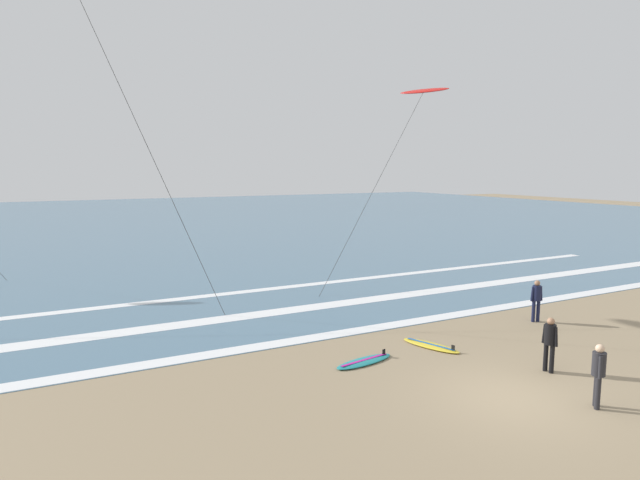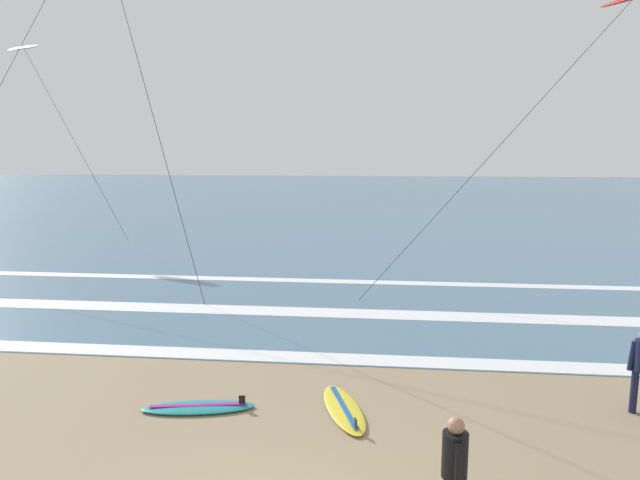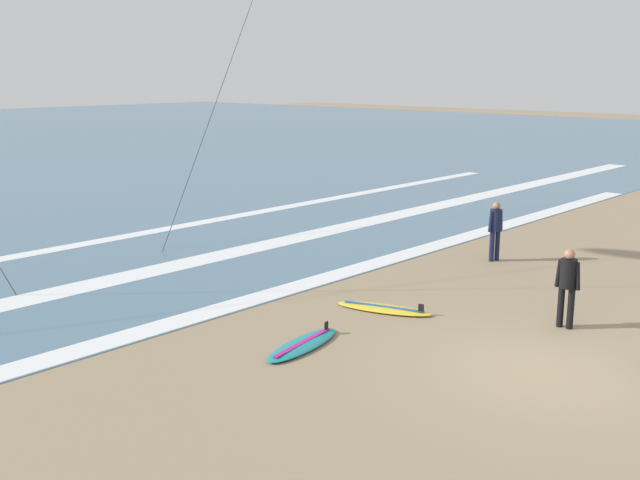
{
  "view_description": "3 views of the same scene",
  "coord_description": "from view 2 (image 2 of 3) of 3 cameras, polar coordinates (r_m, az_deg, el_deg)",
  "views": [
    {
      "loc": [
        -10.5,
        -9.46,
        5.83
      ],
      "look_at": [
        -2.17,
        6.42,
        3.43
      ],
      "focal_mm": 30.61,
      "sensor_mm": 36.0,
      "label": 1
    },
    {
      "loc": [
        1.3,
        -5.78,
        4.82
      ],
      "look_at": [
        0.15,
        5.06,
        3.06
      ],
      "focal_mm": 31.73,
      "sensor_mm": 36.0,
      "label": 2
    },
    {
      "loc": [
        -11.41,
        -5.23,
        4.96
      ],
      "look_at": [
        -2.54,
        2.95,
        2.24
      ],
      "focal_mm": 42.16,
      "sensor_mm": 36.0,
      "label": 3
    }
  ],
  "objects": [
    {
      "name": "ocean_surface",
      "position": [
        57.29,
        4.73,
        4.32
      ],
      "size": [
        140.0,
        90.0,
        0.01
      ],
      "primitive_type": "cube",
      "color": "slate",
      "rests_on": "ground"
    },
    {
      "name": "wave_foam_shoreline",
      "position": [
        13.54,
        -3.57,
        -11.65
      ],
      "size": [
        40.99,
        0.69,
        0.01
      ],
      "primitive_type": "cube",
      "color": "white",
      "rests_on": "ocean_surface"
    },
    {
      "name": "wave_foam_mid_break",
      "position": [
        16.85,
        6.5,
        -7.46
      ],
      "size": [
        55.79,
        0.95,
        0.01
      ],
      "primitive_type": "cube",
      "color": "white",
      "rests_on": "ocean_surface"
    },
    {
      "name": "wave_foam_outer_break",
      "position": [
        20.88,
        -0.39,
        -4.14
      ],
      "size": [
        44.56,
        0.6,
        0.01
      ],
      "primitive_type": "cube",
      "color": "white",
      "rests_on": "ocean_surface"
    },
    {
      "name": "surfer_foreground_main",
      "position": [
        7.68,
        13.4,
        -21.32
      ],
      "size": [
        0.32,
        0.51,
        1.6
      ],
      "color": "black",
      "rests_on": "ground"
    },
    {
      "name": "surfboard_foreground_flat",
      "position": [
        11.25,
        -12.18,
        -16.16
      ],
      "size": [
        2.17,
        0.96,
        0.25
      ],
      "color": "teal",
      "rests_on": "ground"
    },
    {
      "name": "surfboard_left_pile",
      "position": [
        10.97,
        2.4,
        -16.64
      ],
      "size": [
        1.22,
        2.18,
        0.25
      ],
      "color": "yellow",
      "rests_on": "ground"
    },
    {
      "name": "kite_white_low_near",
      "position": [
        39.42,
        -27.67,
        16.69
      ],
      "size": [
        9.44,
        5.31,
        10.96
      ],
      "color": "white",
      "rests_on": "ground"
    }
  ]
}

